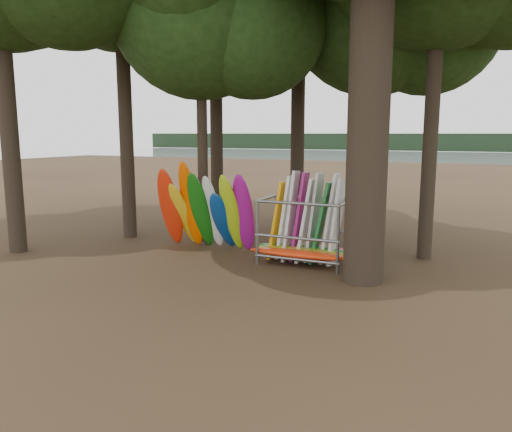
% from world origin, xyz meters
% --- Properties ---
extents(ground, '(120.00, 120.00, 0.00)m').
position_xyz_m(ground, '(0.00, 0.00, 0.00)').
color(ground, '#47331E').
rests_on(ground, ground).
extents(lake, '(160.00, 160.00, 0.00)m').
position_xyz_m(lake, '(0.00, 60.00, 0.00)').
color(lake, gray).
rests_on(lake, ground).
extents(far_shore, '(160.00, 4.00, 4.00)m').
position_xyz_m(far_shore, '(0.00, 110.00, 2.00)').
color(far_shore, black).
rests_on(far_shore, ground).
extents(oak_3, '(7.47, 7.47, 11.87)m').
position_xyz_m(oak_3, '(3.33, 6.22, 8.61)').
color(oak_3, black).
rests_on(oak_3, ground).
extents(oak_5, '(7.17, 7.17, 11.39)m').
position_xyz_m(oak_5, '(-1.89, 2.63, 8.26)').
color(oak_5, black).
rests_on(oak_5, ground).
extents(kayak_row, '(3.71, 1.85, 3.24)m').
position_xyz_m(kayak_row, '(-1.40, 1.99, 1.33)').
color(kayak_row, red).
rests_on(kayak_row, ground).
extents(storage_rack, '(3.23, 1.56, 2.90)m').
position_xyz_m(storage_rack, '(2.34, 1.55, 0.98)').
color(storage_rack, slate).
rests_on(storage_rack, ground).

